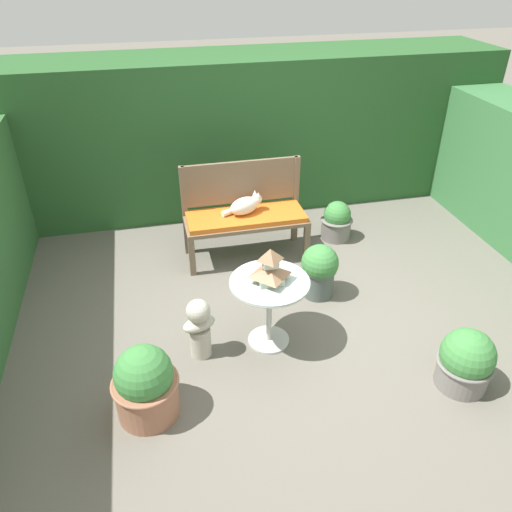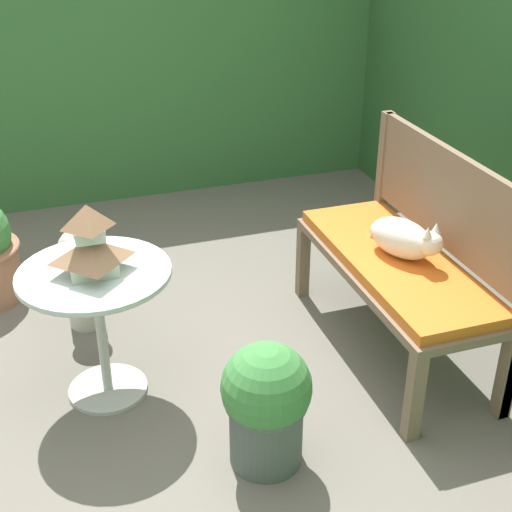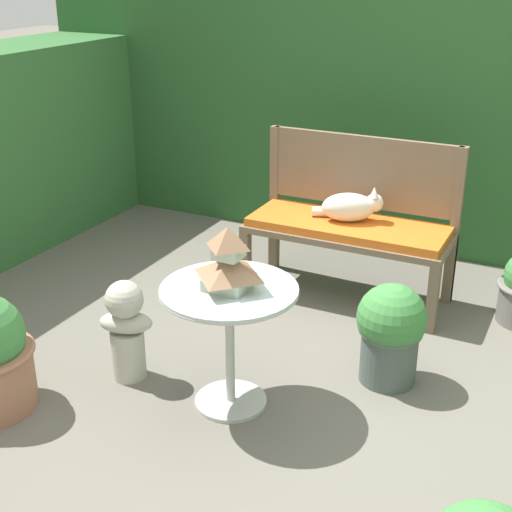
# 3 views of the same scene
# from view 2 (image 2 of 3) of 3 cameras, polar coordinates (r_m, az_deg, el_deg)

# --- Properties ---
(ground) EXTENTS (30.00, 30.00, 0.00)m
(ground) POSITION_cam_2_polar(r_m,az_deg,el_deg) (3.16, -5.93, -13.31)
(ground) COLOR #666056
(foliage_hedge_left) EXTENTS (0.70, 3.64, 1.44)m
(foliage_hedge_left) POSITION_cam_2_polar(r_m,az_deg,el_deg) (5.40, -11.12, 13.10)
(foliage_hedge_left) COLOR #336633
(foliage_hedge_left) RESTS_ON ground
(garden_bench) EXTENTS (1.28, 0.50, 0.51)m
(garden_bench) POSITION_cam_2_polar(r_m,az_deg,el_deg) (3.42, 11.12, -1.12)
(garden_bench) COLOR brown
(garden_bench) RESTS_ON ground
(bench_backrest) EXTENTS (1.28, 0.06, 1.01)m
(bench_backrest) POSITION_cam_2_polar(r_m,az_deg,el_deg) (3.41, 14.93, 3.48)
(bench_backrest) COLOR brown
(bench_backrest) RESTS_ON ground
(cat) EXTENTS (0.45, 0.30, 0.21)m
(cat) POSITION_cam_2_polar(r_m,az_deg,el_deg) (3.36, 11.76, 1.40)
(cat) COLOR silver
(cat) RESTS_ON garden_bench
(patio_table) EXTENTS (0.65, 0.65, 0.63)m
(patio_table) POSITION_cam_2_polar(r_m,az_deg,el_deg) (3.11, -12.59, -3.35)
(patio_table) COLOR #B7B7B2
(patio_table) RESTS_ON ground
(pagoda_birdhouse) EXTENTS (0.26, 0.26, 0.30)m
(pagoda_birdhouse) POSITION_cam_2_polar(r_m,az_deg,el_deg) (2.98, -13.12, 0.97)
(pagoda_birdhouse) COLOR #B2BCA8
(pagoda_birdhouse) RESTS_ON patio_table
(garden_bust) EXTENTS (0.31, 0.24, 0.55)m
(garden_bust) POSITION_cam_2_polar(r_m,az_deg,el_deg) (3.72, -13.80, -1.50)
(garden_bust) COLOR #B7B2A3
(garden_bust) RESTS_ON ground
(potted_plant_table_near) EXTENTS (0.36, 0.36, 0.54)m
(potted_plant_table_near) POSITION_cam_2_polar(r_m,az_deg,el_deg) (2.81, 0.82, -11.66)
(potted_plant_table_near) COLOR #4C5651
(potted_plant_table_near) RESTS_ON ground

